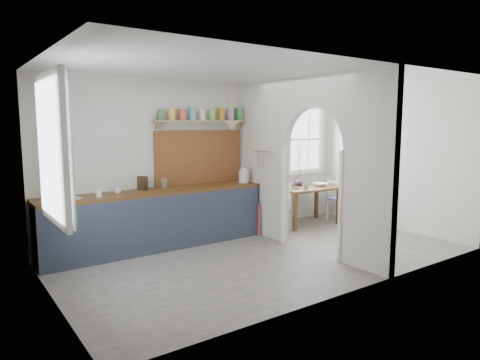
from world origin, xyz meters
TOP-DOWN VIEW (x-y plane):
  - floor at (0.00, 0.00)m, footprint 5.80×3.20m
  - ceiling at (0.00, 0.00)m, footprint 5.80×3.20m
  - walls at (0.00, 0.00)m, footprint 5.81×3.21m
  - partition at (0.70, 0.06)m, footprint 0.12×3.20m
  - kitchen_window at (-2.87, 0.00)m, footprint 0.10×1.16m
  - nook_window at (1.80, 1.56)m, footprint 1.76×0.10m
  - counter at (-1.13, 1.33)m, footprint 3.50×0.60m
  - sink at (-2.43, 1.30)m, footprint 0.40×0.40m
  - backsplash at (-0.20, 1.58)m, footprint 1.65×0.03m
  - shelf at (-0.20, 1.49)m, footprint 1.75×0.20m
  - pendant_lamp at (0.15, 1.15)m, footprint 0.26×0.26m
  - utensil_rail at (0.61, 0.90)m, footprint 0.02×0.50m
  - dining_table at (1.86, 1.12)m, footprint 1.21×0.87m
  - chair_left at (1.06, 1.06)m, footprint 0.49×0.49m
  - chair_right at (2.72, 1.07)m, footprint 0.44×0.44m
  - kettle at (0.45, 1.22)m, footprint 0.25×0.21m
  - mug_a at (-2.04, 1.19)m, footprint 0.13×0.13m
  - mug_b at (-1.71, 1.36)m, footprint 0.12×0.12m
  - knife_block at (-1.30, 1.44)m, footprint 0.14×0.16m
  - jar at (-0.93, 1.44)m, footprint 0.12×0.12m
  - towel_magenta at (0.58, 0.96)m, footprint 0.02×0.03m
  - towel_orange at (0.58, 0.95)m, footprint 0.02×0.03m
  - bowl at (2.16, 1.08)m, footprint 0.29×0.29m
  - table_cup at (1.66, 0.94)m, footprint 0.11×0.11m
  - plate at (1.52, 1.10)m, footprint 0.20×0.20m
  - vase at (1.84, 1.33)m, footprint 0.22×0.22m

SIDE VIEW (x-z plane):
  - floor at x=0.00m, z-range -0.01..0.01m
  - towel_orange at x=0.58m, z-range 0.02..0.48m
  - towel_magenta at x=0.58m, z-range -0.02..0.57m
  - dining_table at x=1.86m, z-range 0.00..0.72m
  - chair_right at x=2.72m, z-range 0.00..0.82m
  - chair_left at x=1.06m, z-range 0.00..0.85m
  - counter at x=-1.13m, z-range 0.01..0.91m
  - plate at x=1.52m, z-range 0.72..0.73m
  - bowl at x=2.16m, z-range 0.72..0.78m
  - table_cup at x=1.66m, z-range 0.72..0.81m
  - vase at x=1.84m, z-range 0.72..0.89m
  - sink at x=-2.43m, z-range 0.88..0.90m
  - mug_b at x=-1.71m, z-range 0.90..0.98m
  - mug_a at x=-2.04m, z-range 0.90..1.01m
  - jar at x=-0.93m, z-range 0.90..1.04m
  - knife_block at x=-1.30m, z-range 0.90..1.11m
  - kettle at x=0.45m, z-range 0.90..1.16m
  - walls at x=0.00m, z-range 0.00..2.60m
  - backsplash at x=-0.20m, z-range 0.90..1.80m
  - utensil_rail at x=0.61m, z-range 1.44..1.46m
  - partition at x=0.70m, z-range 0.15..2.75m
  - nook_window at x=1.80m, z-range 0.95..2.25m
  - kitchen_window at x=-2.87m, z-range 0.90..2.40m
  - pendant_lamp at x=0.15m, z-range 1.80..1.96m
  - shelf at x=-0.20m, z-range 1.90..2.11m
  - ceiling at x=0.00m, z-range 2.60..2.60m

